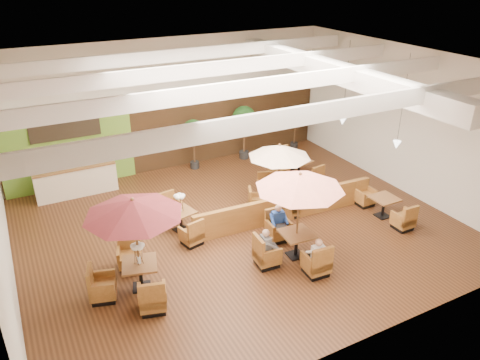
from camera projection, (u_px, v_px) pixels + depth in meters
room at (229, 114)px, 15.46m from camera, size 14.04×14.00×5.52m
service_counter at (76, 180)px, 17.92m from camera, size 3.00×0.75×1.18m
booth_divider at (286, 208)px, 16.18m from camera, size 6.88×0.49×0.95m
table_0 at (132, 226)px, 12.13m from camera, size 2.76×2.91×2.83m
table_1 at (297, 198)px, 13.51m from camera, size 2.70×2.79×2.82m
table_2 at (279, 164)px, 16.64m from camera, size 2.54×2.54×2.44m
table_3 at (181, 218)px, 15.54m from camera, size 1.00×2.61×1.52m
table_4 at (383, 207)px, 16.45m from camera, size 0.85×2.52×0.95m
table_5 at (293, 171)px, 19.26m from camera, size 1.88×2.73×0.99m
topiary_0 at (193, 133)px, 19.72m from camera, size 0.94×0.94×2.19m
topiary_1 at (244, 120)px, 20.67m from camera, size 1.05×1.05×2.45m
topiary_2 at (295, 118)px, 21.97m from camera, size 0.85×0.85×1.98m
diner_0 at (317, 252)px, 13.27m from camera, size 0.39×0.33×0.75m
diner_1 at (278, 219)px, 14.91m from camera, size 0.41×0.36×0.79m
diner_2 at (267, 244)px, 13.65m from camera, size 0.34×0.40×0.78m
diner_3 at (291, 197)px, 16.32m from camera, size 0.45×0.43×0.80m
diner_4 at (298, 182)px, 17.42m from camera, size 0.38×0.40×0.72m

